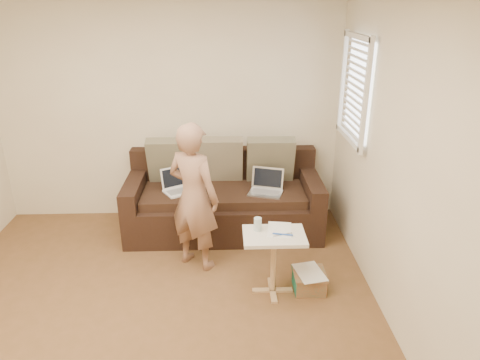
{
  "coord_description": "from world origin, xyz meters",
  "views": [
    {
      "loc": [
        0.64,
        -2.87,
        2.54
      ],
      "look_at": [
        0.8,
        1.4,
        0.78
      ],
      "focal_mm": 33.13,
      "sensor_mm": 36.0,
      "label": 1
    }
  ],
  "objects_px": {
    "drinking_glass": "(258,224)",
    "striped_box": "(309,281)",
    "side_table": "(273,263)",
    "person": "(194,197)",
    "laptop_silver": "(265,194)",
    "laptop_white": "(181,192)",
    "sofa": "(224,196)"
  },
  "relations": [
    {
      "from": "laptop_silver",
      "to": "striped_box",
      "type": "xyz_separation_m",
      "value": [
        0.32,
        -1.06,
        -0.43
      ]
    },
    {
      "from": "drinking_glass",
      "to": "striped_box",
      "type": "bearing_deg",
      "value": -7.6
    },
    {
      "from": "side_table",
      "to": "striped_box",
      "type": "xyz_separation_m",
      "value": [
        0.34,
        0.02,
        -0.21
      ]
    },
    {
      "from": "sofa",
      "to": "laptop_silver",
      "type": "relative_size",
      "value": 6.1
    },
    {
      "from": "laptop_white",
      "to": "drinking_glass",
      "type": "xyz_separation_m",
      "value": [
        0.78,
        -1.07,
        0.15
      ]
    },
    {
      "from": "laptop_white",
      "to": "side_table",
      "type": "xyz_separation_m",
      "value": [
        0.92,
        -1.16,
        -0.22
      ]
    },
    {
      "from": "sofa",
      "to": "striped_box",
      "type": "height_order",
      "value": "sofa"
    },
    {
      "from": "person",
      "to": "drinking_glass",
      "type": "bearing_deg",
      "value": 176.91
    },
    {
      "from": "person",
      "to": "drinking_glass",
      "type": "height_order",
      "value": "person"
    },
    {
      "from": "laptop_white",
      "to": "striped_box",
      "type": "xyz_separation_m",
      "value": [
        1.26,
        -1.14,
        -0.43
      ]
    },
    {
      "from": "sofa",
      "to": "person",
      "type": "relative_size",
      "value": 1.46
    },
    {
      "from": "sofa",
      "to": "laptop_white",
      "type": "height_order",
      "value": "sofa"
    },
    {
      "from": "person",
      "to": "drinking_glass",
      "type": "relative_size",
      "value": 12.53
    },
    {
      "from": "striped_box",
      "to": "sofa",
      "type": "bearing_deg",
      "value": 123.15
    },
    {
      "from": "sofa",
      "to": "side_table",
      "type": "height_order",
      "value": "sofa"
    },
    {
      "from": "striped_box",
      "to": "drinking_glass",
      "type": "bearing_deg",
      "value": 172.4
    },
    {
      "from": "person",
      "to": "side_table",
      "type": "bearing_deg",
      "value": 177.82
    },
    {
      "from": "side_table",
      "to": "striped_box",
      "type": "relative_size",
      "value": 2.01
    },
    {
      "from": "laptop_white",
      "to": "person",
      "type": "xyz_separation_m",
      "value": [
        0.19,
        -0.66,
        0.23
      ]
    },
    {
      "from": "laptop_silver",
      "to": "person",
      "type": "relative_size",
      "value": 0.24
    },
    {
      "from": "sofa",
      "to": "person",
      "type": "bearing_deg",
      "value": -111.69
    },
    {
      "from": "side_table",
      "to": "laptop_white",
      "type": "bearing_deg",
      "value": 128.57
    },
    {
      "from": "drinking_glass",
      "to": "striped_box",
      "type": "height_order",
      "value": "drinking_glass"
    },
    {
      "from": "laptop_silver",
      "to": "striped_box",
      "type": "distance_m",
      "value": 1.18
    },
    {
      "from": "laptop_silver",
      "to": "laptop_white",
      "type": "distance_m",
      "value": 0.94
    },
    {
      "from": "sofa",
      "to": "person",
      "type": "height_order",
      "value": "person"
    },
    {
      "from": "laptop_white",
      "to": "striped_box",
      "type": "bearing_deg",
      "value": -72.62
    },
    {
      "from": "laptop_white",
      "to": "drinking_glass",
      "type": "distance_m",
      "value": 1.34
    },
    {
      "from": "laptop_silver",
      "to": "striped_box",
      "type": "height_order",
      "value": "laptop_silver"
    },
    {
      "from": "person",
      "to": "side_table",
      "type": "distance_m",
      "value": 0.99
    },
    {
      "from": "laptop_silver",
      "to": "person",
      "type": "xyz_separation_m",
      "value": [
        -0.75,
        -0.58,
        0.23
      ]
    },
    {
      "from": "sofa",
      "to": "striped_box",
      "type": "bearing_deg",
      "value": -56.85
    }
  ]
}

